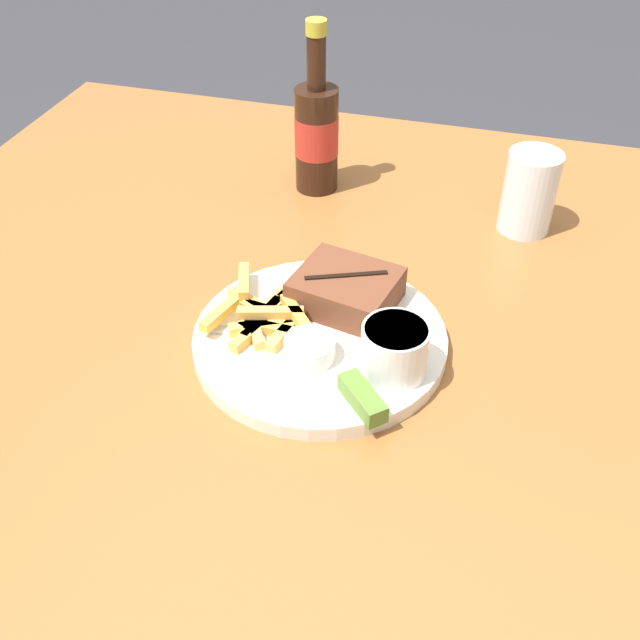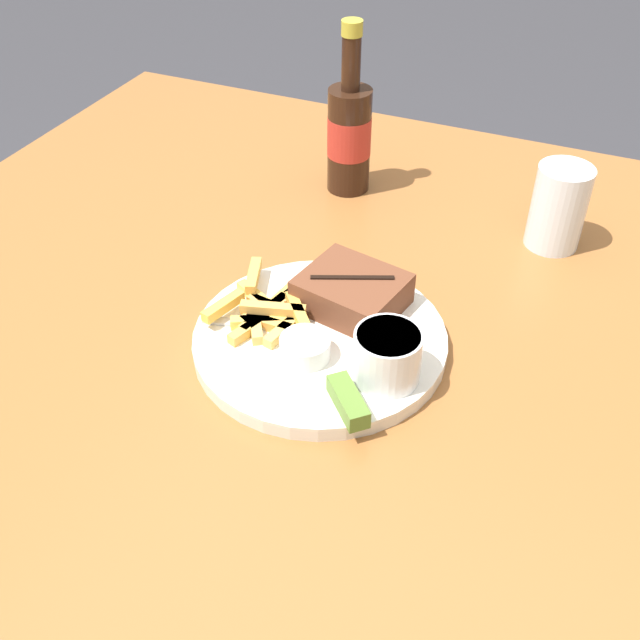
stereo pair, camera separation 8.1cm
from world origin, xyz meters
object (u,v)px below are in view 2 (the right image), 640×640
object	(u,v)px
dinner_plate	(320,340)
steak_portion	(352,292)
coleslaw_cup	(387,354)
pickle_spear	(348,401)
fork_utensil	(255,325)
beer_bottle	(349,133)
drinking_glass	(558,207)
dipping_sauce_cup	(301,346)

from	to	relation	value
dinner_plate	steak_portion	bearing A→B (deg)	77.57
coleslaw_cup	steak_portion	bearing A→B (deg)	128.36
pickle_spear	fork_utensil	world-z (taller)	pickle_spear
beer_bottle	drinking_glass	distance (m)	0.31
dipping_sauce_cup	fork_utensil	xyz separation A→B (m)	(-0.07, 0.02, -0.01)
coleslaw_cup	dipping_sauce_cup	distance (m)	0.10
dipping_sauce_cup	drinking_glass	xyz separation A→B (m)	(0.20, 0.35, 0.02)
coleslaw_cup	dipping_sauce_cup	size ratio (longest dim) A/B	1.29
coleslaw_cup	fork_utensil	xyz separation A→B (m)	(-0.16, 0.02, -0.03)
beer_bottle	drinking_glass	world-z (taller)	beer_bottle
pickle_spear	fork_utensil	distance (m)	0.16
dinner_plate	fork_utensil	size ratio (longest dim) A/B	2.11
dinner_plate	coleslaw_cup	bearing A→B (deg)	-21.43
dipping_sauce_cup	beer_bottle	bearing A→B (deg)	104.31
steak_portion	coleslaw_cup	size ratio (longest dim) A/B	1.83
coleslaw_cup	dipping_sauce_cup	world-z (taller)	coleslaw_cup
fork_utensil	drinking_glass	size ratio (longest dim) A/B	1.20
dipping_sauce_cup	coleslaw_cup	bearing A→B (deg)	3.02
steak_portion	coleslaw_cup	world-z (taller)	coleslaw_cup
drinking_glass	coleslaw_cup	bearing A→B (deg)	-107.82
dipping_sauce_cup	fork_utensil	size ratio (longest dim) A/B	0.41
pickle_spear	fork_utensil	xyz separation A→B (m)	(-0.14, 0.08, -0.01)
dipping_sauce_cup	beer_bottle	xyz separation A→B (m)	(-0.10, 0.38, 0.05)
steak_portion	beer_bottle	xyz separation A→B (m)	(-0.12, 0.28, 0.05)
dinner_plate	beer_bottle	distance (m)	0.36
beer_bottle	dinner_plate	bearing A→B (deg)	-73.33
dipping_sauce_cup	drinking_glass	size ratio (longest dim) A/B	0.49
steak_portion	beer_bottle	size ratio (longest dim) A/B	0.53
coleslaw_cup	beer_bottle	world-z (taller)	beer_bottle
steak_portion	fork_utensil	distance (m)	0.12
dinner_plate	dipping_sauce_cup	size ratio (longest dim) A/B	5.19
coleslaw_cup	fork_utensil	size ratio (longest dim) A/B	0.53
dinner_plate	drinking_glass	size ratio (longest dim) A/B	2.53
coleslaw_cup	drinking_glass	world-z (taller)	drinking_glass
fork_utensil	dinner_plate	bearing A→B (deg)	0.00
dinner_plate	dipping_sauce_cup	world-z (taller)	dipping_sauce_cup
fork_utensil	beer_bottle	distance (m)	0.36
steak_portion	coleslaw_cup	xyz separation A→B (m)	(0.08, -0.10, 0.01)
pickle_spear	drinking_glass	xyz separation A→B (m)	(0.13, 0.40, 0.03)
pickle_spear	beer_bottle	bearing A→B (deg)	111.64
dinner_plate	pickle_spear	xyz separation A→B (m)	(0.07, -0.09, 0.02)
dinner_plate	dipping_sauce_cup	bearing A→B (deg)	-97.03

